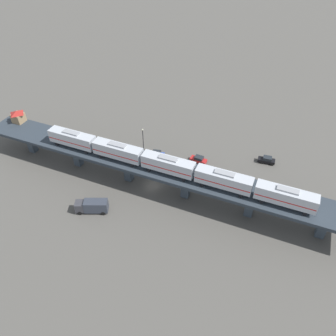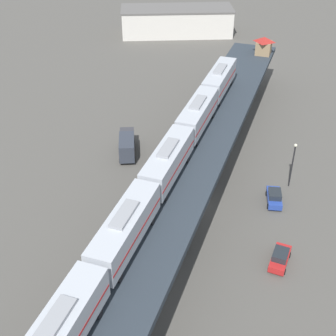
{
  "view_description": "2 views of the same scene",
  "coord_description": "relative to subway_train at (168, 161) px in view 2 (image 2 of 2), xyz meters",
  "views": [
    {
      "loc": [
        -57.9,
        -7.3,
        55.39
      ],
      "look_at": [
        -2.86,
        -3.9,
        8.42
      ],
      "focal_mm": 35.0,
      "sensor_mm": 36.0,
      "label": 1
    },
    {
      "loc": [
        -3.24,
        -49.71,
        39.12
      ],
      "look_at": [
        -2.86,
        -3.9,
        8.42
      ],
      "focal_mm": 50.0,
      "sensor_mm": 36.0,
      "label": 2
    }
  ],
  "objects": [
    {
      "name": "delivery_truck",
      "position": [
        -6.25,
        16.53,
        -7.7
      ],
      "size": [
        2.73,
        7.32,
        3.2
      ],
      "color": "#333338",
      "rests_on": "ground"
    },
    {
      "name": "warehouse_building",
      "position": [
        2.91,
        75.87,
        -6.05
      ],
      "size": [
        28.98,
        11.45,
        6.8
      ],
      "color": "beige",
      "rests_on": "ground"
    },
    {
      "name": "signal_hut",
      "position": [
        18.82,
        41.93,
        -0.74
      ],
      "size": [
        4.11,
        4.11,
        3.4
      ],
      "color": "#8C7251",
      "rests_on": "elevated_viaduct"
    },
    {
      "name": "subway_train",
      "position": [
        0.0,
        0.0,
        0.0
      ],
      "size": [
        23.4,
        59.78,
        4.45
      ],
      "color": "#ADB2BA",
      "rests_on": "elevated_viaduct"
    },
    {
      "name": "ground_plane",
      "position": [
        2.86,
        3.9,
        -9.46
      ],
      "size": [
        400.0,
        400.0,
        0.0
      ],
      "primitive_type": "plane",
      "color": "#4C4944"
    },
    {
      "name": "street_lamp",
      "position": [
        17.23,
        7.86,
        -5.35
      ],
      "size": [
        0.44,
        0.44,
        6.94
      ],
      "color": "black",
      "rests_on": "ground"
    },
    {
      "name": "street_car_red",
      "position": [
        12.75,
        -7.32,
        -8.52
      ],
      "size": [
        3.42,
        4.75,
        1.89
      ],
      "color": "#AD1E1E",
      "rests_on": "ground"
    },
    {
      "name": "elevated_viaduct",
      "position": [
        2.81,
        3.75,
        -3.5
      ],
      "size": [
        38.53,
        89.55,
        6.92
      ],
      "color": "#283039",
      "rests_on": "ground"
    },
    {
      "name": "street_car_blue",
      "position": [
        14.33,
        4.06,
        -8.52
      ],
      "size": [
        2.35,
        4.58,
        1.89
      ],
      "color": "#233D93",
      "rests_on": "ground"
    }
  ]
}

